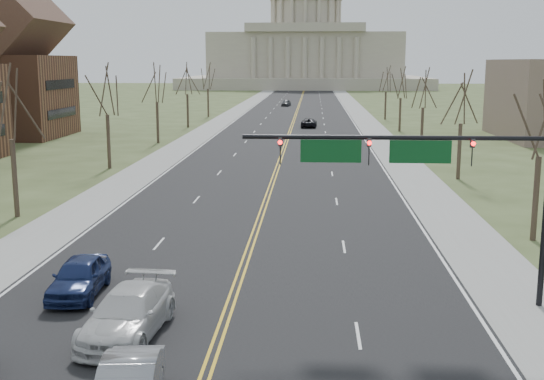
# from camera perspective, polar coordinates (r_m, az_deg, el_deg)

# --- Properties ---
(road) EXTENTS (20.00, 380.00, 0.01)m
(road) POSITION_cam_1_polar(r_m,az_deg,el_deg) (123.74, 1.95, 6.19)
(road) COLOR black
(road) RESTS_ON ground
(sidewalk_left) EXTENTS (4.00, 380.00, 0.03)m
(sidewalk_left) POSITION_cam_1_polar(r_m,az_deg,el_deg) (124.64, -3.60, 6.21)
(sidewalk_left) COLOR gray
(sidewalk_left) RESTS_ON ground
(sidewalk_right) EXTENTS (4.00, 380.00, 0.03)m
(sidewalk_right) POSITION_cam_1_polar(r_m,az_deg,el_deg) (124.00, 7.53, 6.11)
(sidewalk_right) COLOR gray
(sidewalk_right) RESTS_ON ground
(center_line) EXTENTS (0.42, 380.00, 0.01)m
(center_line) POSITION_cam_1_polar(r_m,az_deg,el_deg) (123.74, 1.95, 6.19)
(center_line) COLOR gold
(center_line) RESTS_ON road
(edge_line_left) EXTENTS (0.15, 380.00, 0.01)m
(edge_line_left) POSITION_cam_1_polar(r_m,az_deg,el_deg) (124.39, -2.59, 6.21)
(edge_line_left) COLOR silver
(edge_line_left) RESTS_ON road
(edge_line_right) EXTENTS (0.15, 380.00, 0.01)m
(edge_line_right) POSITION_cam_1_polar(r_m,az_deg,el_deg) (123.87, 6.51, 6.13)
(edge_line_right) COLOR silver
(edge_line_right) RESTS_ON road
(capitol) EXTENTS (90.00, 60.00, 50.00)m
(capitol) POSITION_cam_1_polar(r_m,az_deg,el_deg) (263.28, 2.82, 11.66)
(capitol) COLOR #B1A993
(capitol) RESTS_ON ground
(signal_mast) EXTENTS (12.12, 0.44, 7.20)m
(signal_mast) POSITION_cam_1_polar(r_m,az_deg,el_deg) (27.42, 12.15, 2.13)
(signal_mast) COLOR black
(signal_mast) RESTS_ON ground
(tree_r_0) EXTENTS (3.74, 3.74, 8.50)m
(tree_r_0) POSITION_cam_1_polar(r_m,az_deg,el_deg) (39.39, 21.61, 5.32)
(tree_r_0) COLOR #3E2E25
(tree_r_0) RESTS_ON ground
(tree_l_0) EXTENTS (3.96, 3.96, 9.00)m
(tree_l_0) POSITION_cam_1_polar(r_m,az_deg,el_deg) (45.47, -21.09, 6.47)
(tree_l_0) COLOR #3E2E25
(tree_l_0) RESTS_ON ground
(tree_r_1) EXTENTS (3.74, 3.74, 8.50)m
(tree_r_1) POSITION_cam_1_polar(r_m,az_deg,el_deg) (58.68, 15.60, 7.20)
(tree_r_1) COLOR #3E2E25
(tree_r_1) RESTS_ON ground
(tree_l_1) EXTENTS (3.96, 3.96, 9.00)m
(tree_l_1) POSITION_cam_1_polar(r_m,az_deg,el_deg) (64.19, -13.69, 7.91)
(tree_l_1) COLOR #3E2E25
(tree_l_1) RESTS_ON ground
(tree_r_2) EXTENTS (3.74, 3.74, 8.50)m
(tree_r_2) POSITION_cam_1_polar(r_m,az_deg,el_deg) (78.33, 12.56, 8.12)
(tree_r_2) COLOR #3E2E25
(tree_r_2) RESTS_ON ground
(tree_l_2) EXTENTS (3.96, 3.96, 9.00)m
(tree_l_2) POSITION_cam_1_polar(r_m,az_deg,el_deg) (83.50, -9.64, 8.63)
(tree_l_2) COLOR #3E2E25
(tree_l_2) RESTS_ON ground
(tree_r_3) EXTENTS (3.74, 3.74, 8.50)m
(tree_r_3) POSITION_cam_1_polar(r_m,az_deg,el_deg) (98.13, 10.74, 8.66)
(tree_r_3) COLOR #3E2E25
(tree_r_3) RESTS_ON ground
(tree_l_3) EXTENTS (3.96, 3.96, 9.00)m
(tree_l_3) POSITION_cam_1_polar(r_m,az_deg,el_deg) (103.08, -7.12, 9.07)
(tree_l_3) COLOR #3E2E25
(tree_l_3) RESTS_ON ground
(tree_r_4) EXTENTS (3.74, 3.74, 8.50)m
(tree_r_4) POSITION_cam_1_polar(r_m,az_deg,el_deg) (117.99, 9.53, 9.01)
(tree_r_4) COLOR #3E2E25
(tree_r_4) RESTS_ON ground
(tree_l_4) EXTENTS (3.96, 3.96, 9.00)m
(tree_l_4) POSITION_cam_1_polar(r_m,az_deg,el_deg) (122.79, -5.40, 9.35)
(tree_l_4) COLOR #3E2E25
(tree_l_4) RESTS_ON ground
(car_sb_inner_second) EXTENTS (2.78, 5.92, 1.67)m
(car_sb_inner_second) POSITION_cam_1_polar(r_m,az_deg,el_deg) (25.34, -11.96, -10.06)
(car_sb_inner_second) COLOR silver
(car_sb_inner_second) RESTS_ON road
(car_sb_outer_second) EXTENTS (2.13, 4.79, 1.60)m
(car_sb_outer_second) POSITION_cam_1_polar(r_m,az_deg,el_deg) (30.06, -15.82, -6.98)
(car_sb_outer_second) COLOR navy
(car_sb_outer_second) RESTS_ON road
(car_far_nb) EXTENTS (2.43, 4.94, 1.35)m
(car_far_nb) POSITION_cam_1_polar(r_m,az_deg,el_deg) (102.93, 3.11, 5.64)
(car_far_nb) COLOR black
(car_far_nb) RESTS_ON road
(car_far_sb) EXTENTS (2.21, 4.32, 1.41)m
(car_far_sb) POSITION_cam_1_polar(r_m,az_deg,el_deg) (152.05, 1.19, 7.30)
(car_far_sb) COLOR #43464A
(car_far_sb) RESTS_ON road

